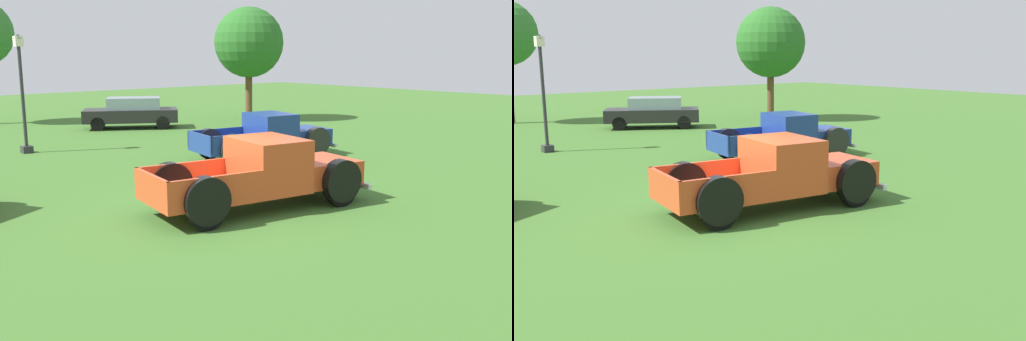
# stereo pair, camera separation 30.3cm
# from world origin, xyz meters

# --- Properties ---
(ground_plane) EXTENTS (80.00, 80.00, 0.00)m
(ground_plane) POSITION_xyz_m (0.00, 0.00, 0.00)
(ground_plane) COLOR #3D6B28
(pickup_truck_foreground) EXTENTS (5.57, 2.78, 1.63)m
(pickup_truck_foreground) POSITION_xyz_m (1.17, -0.47, 0.78)
(pickup_truck_foreground) COLOR #D14723
(pickup_truck_foreground) RESTS_ON ground_plane
(pickup_truck_behind_left) EXTENTS (5.20, 2.62, 1.52)m
(pickup_truck_behind_left) POSITION_xyz_m (5.59, 4.28, 0.73)
(pickup_truck_behind_left) COLOR navy
(pickup_truck_behind_left) RESTS_ON ground_plane
(sedan_distant_a) EXTENTS (4.66, 3.79, 1.46)m
(sedan_distant_a) POSITION_xyz_m (5.82, 14.36, 0.76)
(sedan_distant_a) COLOR black
(sedan_distant_a) RESTS_ON ground_plane
(lamp_post_near) EXTENTS (0.36, 0.36, 4.20)m
(lamp_post_near) POSITION_xyz_m (-0.50, 10.73, 2.20)
(lamp_post_near) COLOR #2D2D33
(lamp_post_near) RESTS_ON ground_plane
(oak_tree_west) EXTENTS (3.62, 3.62, 5.86)m
(oak_tree_west) POSITION_xyz_m (12.16, 13.21, 4.03)
(oak_tree_west) COLOR brown
(oak_tree_west) RESTS_ON ground_plane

